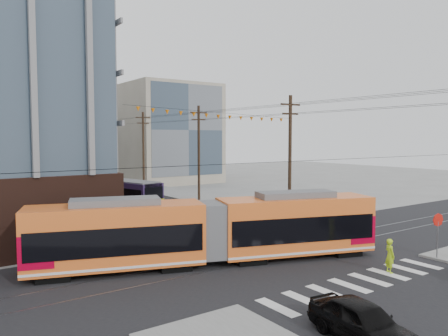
{
  "coord_description": "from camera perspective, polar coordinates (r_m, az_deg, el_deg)",
  "views": [
    {
      "loc": [
        -18.11,
        -16.7,
        7.35
      ],
      "look_at": [
        0.31,
        9.38,
        5.12
      ],
      "focal_mm": 35.0,
      "sensor_mm": 36.0,
      "label": 1
    }
  ],
  "objects": [
    {
      "name": "bg_bldg_ne_near",
      "position": [
        73.14,
        -7.46,
        4.47
      ],
      "size": [
        14.0,
        14.0,
        16.0
      ],
      "primitive_type": "cube",
      "color": "gray",
      "rests_on": "ground"
    },
    {
      "name": "stop_sign",
      "position": [
        29.39,
        26.11,
        -8.24
      ],
      "size": [
        0.96,
        0.96,
        2.65
      ],
      "primitive_type": null,
      "rotation": [
        0.0,
        0.0,
        -0.22
      ],
      "color": "red",
      "rests_on": "ground"
    },
    {
      "name": "parked_car_white",
      "position": [
        37.3,
        -14.12,
        -6.52
      ],
      "size": [
        2.08,
        4.37,
        1.23
      ],
      "primitive_type": "imported",
      "rotation": [
        0.0,
        0.0,
        3.06
      ],
      "color": "beige",
      "rests_on": "ground"
    },
    {
      "name": "bg_bldg_ne_far",
      "position": [
        92.07,
        -12.17,
        3.69
      ],
      "size": [
        16.0,
        16.0,
        14.0
      ],
      "primitive_type": "cube",
      "color": "#8C99A5",
      "rests_on": "ground"
    },
    {
      "name": "parked_car_grey",
      "position": [
        44.39,
        -17.61,
        -4.85
      ],
      "size": [
        3.3,
        5.2,
        1.34
      ],
      "primitive_type": "imported",
      "rotation": [
        0.0,
        0.0,
        2.9
      ],
      "color": "#53585C",
      "rests_on": "ground"
    },
    {
      "name": "ground",
      "position": [
        25.7,
        11.86,
        -12.7
      ],
      "size": [
        160.0,
        160.0,
        0.0
      ],
      "primitive_type": "plane",
      "color": "slate"
    },
    {
      "name": "jersey_barrier",
      "position": [
        41.07,
        5.43,
        -5.8
      ],
      "size": [
        2.11,
        3.73,
        0.74
      ],
      "primitive_type": "cube",
      "rotation": [
        0.0,
        0.0,
        -0.37
      ],
      "color": "slate",
      "rests_on": "ground"
    },
    {
      "name": "black_sedan",
      "position": [
        17.28,
        17.66,
        -18.61
      ],
      "size": [
        2.28,
        4.64,
        1.52
      ],
      "primitive_type": "imported",
      "rotation": [
        0.0,
        0.0,
        -0.11
      ],
      "color": "black",
      "rests_on": "ground"
    },
    {
      "name": "streetcar",
      "position": [
        25.6,
        -1.71,
        -8.18
      ],
      "size": [
        20.06,
        9.19,
        3.9
      ],
      "primitive_type": null,
      "rotation": [
        0.0,
        0.0,
        -0.33
      ],
      "color": "orange",
      "rests_on": "ground"
    },
    {
      "name": "parked_car_silver",
      "position": [
        33.92,
        -12.72,
        -7.45
      ],
      "size": [
        2.65,
        4.32,
        1.34
      ],
      "primitive_type": "imported",
      "rotation": [
        0.0,
        0.0,
        3.47
      ],
      "color": "#9598A1",
      "rests_on": "ground"
    },
    {
      "name": "utility_pole_far",
      "position": [
        77.44,
        -15.14,
        2.49
      ],
      "size": [
        0.3,
        0.3,
        11.0
      ],
      "primitive_type": "cylinder",
      "color": "black",
      "rests_on": "ground"
    },
    {
      "name": "city_bus",
      "position": [
        45.02,
        -14.11,
        -3.39
      ],
      "size": [
        5.58,
        11.96,
        3.32
      ],
      "primitive_type": null,
      "rotation": [
        0.0,
        0.0,
        0.27
      ],
      "color": "#2D1C44",
      "rests_on": "ground"
    },
    {
      "name": "pedestrian",
      "position": [
        25.77,
        20.84,
        -10.67
      ],
      "size": [
        0.69,
        0.81,
        1.88
      ],
      "primitive_type": "imported",
      "rotation": [
        0.0,
        0.0,
        1.16
      ],
      "color": "#AFDA1B",
      "rests_on": "ground"
    }
  ]
}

